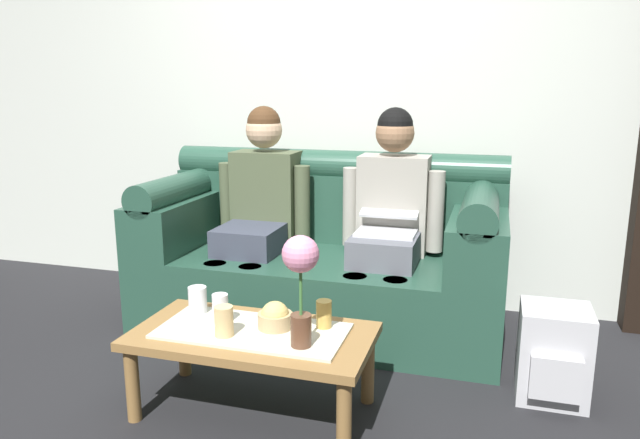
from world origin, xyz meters
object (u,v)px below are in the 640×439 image
at_px(cup_near_right, 224,321).
at_px(backpack_right, 553,354).
at_px(flower_vase, 301,272).
at_px(cup_far_center, 324,314).
at_px(person_right, 390,214).
at_px(cup_near_left, 220,309).
at_px(cup_far_left, 198,300).
at_px(person_left, 259,206).
at_px(coffee_table, 253,342).
at_px(couch, 323,259).
at_px(snack_bowl, 275,317).

bearing_deg(cup_near_right, backpack_right, 23.46).
bearing_deg(flower_vase, cup_far_center, 80.44).
xyz_separation_m(person_right, cup_near_right, (-0.46, -1.10, -0.23)).
height_order(cup_near_left, cup_far_left, cup_near_left).
distance_m(cup_near_left, backpack_right, 1.44).
distance_m(person_left, cup_far_left, 0.94).
bearing_deg(flower_vase, coffee_table, 159.61).
relative_size(person_right, flower_vase, 2.82).
distance_m(cup_far_center, cup_far_left, 0.57).
distance_m(coffee_table, backpack_right, 1.29).
xyz_separation_m(cup_near_left, cup_near_right, (0.07, -0.11, -0.00)).
height_order(couch, cup_far_left, couch).
distance_m(snack_bowl, cup_near_left, 0.23).
distance_m(couch, snack_bowl, 0.98).
height_order(person_right, snack_bowl, person_right).
bearing_deg(cup_near_left, person_right, 62.00).
height_order(person_left, cup_near_left, person_left).
bearing_deg(cup_near_right, cup_near_left, 122.31).
xyz_separation_m(cup_near_left, backpack_right, (1.35, 0.45, -0.22)).
xyz_separation_m(flower_vase, cup_near_right, (-0.32, 0.00, -0.23)).
relative_size(couch, person_right, 1.62).
bearing_deg(person_left, cup_far_center, -54.34).
relative_size(couch, cup_far_left, 17.16).
bearing_deg(snack_bowl, person_left, 115.43).
height_order(person_left, coffee_table, person_left).
distance_m(person_left, backpack_right, 1.73).
bearing_deg(cup_far_center, flower_vase, -99.56).
height_order(cup_near_left, backpack_right, cup_near_left).
distance_m(flower_vase, backpack_right, 1.20).
height_order(person_left, person_right, same).
distance_m(person_right, coffee_table, 1.14).
height_order(cup_far_center, backpack_right, cup_far_center).
distance_m(coffee_table, cup_near_right, 0.17).
distance_m(cup_near_left, cup_far_left, 0.18).
relative_size(person_left, cup_near_left, 9.57).
bearing_deg(flower_vase, snack_bowl, 139.65).
relative_size(flower_vase, cup_near_right, 3.55).
xyz_separation_m(couch, person_left, (-0.38, -0.00, 0.28)).
relative_size(coffee_table, backpack_right, 2.39).
distance_m(couch, flower_vase, 1.16).
bearing_deg(coffee_table, backpack_right, 21.33).
bearing_deg(person_right, flower_vase, -97.22).
xyz_separation_m(person_right, flower_vase, (-0.14, -1.10, -0.00)).
distance_m(cup_near_right, cup_far_center, 0.40).
bearing_deg(cup_far_center, person_left, 125.66).
xyz_separation_m(person_left, flower_vase, (0.62, -1.10, -0.00)).
bearing_deg(couch, cup_far_left, -108.35).
height_order(coffee_table, snack_bowl, snack_bowl).
bearing_deg(coffee_table, flower_vase, -20.39).
relative_size(snack_bowl, cup_near_right, 1.16).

